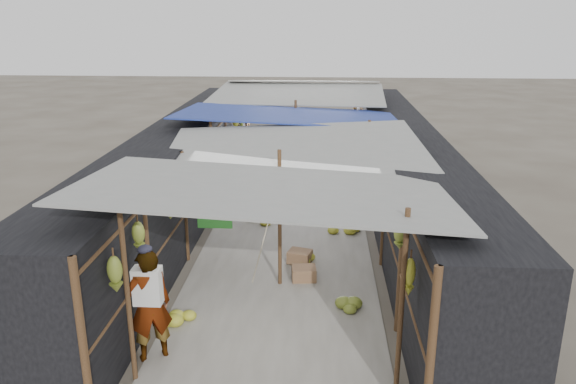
% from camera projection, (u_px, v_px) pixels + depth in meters
% --- Properties ---
extents(ground, '(80.00, 80.00, 0.00)m').
position_uv_depth(ground, '(264.00, 384.00, 7.72)').
color(ground, '#6B6356').
rests_on(ground, ground).
extents(aisle_slab, '(3.60, 16.00, 0.02)m').
position_uv_depth(aisle_slab, '(290.00, 219.00, 13.90)').
color(aisle_slab, '#9E998E').
rests_on(aisle_slab, ground).
extents(stall_left, '(1.40, 15.00, 2.30)m').
position_uv_depth(stall_left, '(180.00, 173.00, 13.71)').
color(stall_left, black).
rests_on(stall_left, ground).
extents(stall_right, '(1.40, 15.00, 2.30)m').
position_uv_depth(stall_right, '(403.00, 177.00, 13.40)').
color(stall_right, black).
rests_on(stall_right, ground).
extents(crate_near, '(0.54, 0.48, 0.27)m').
position_uv_depth(crate_near, '(300.00, 257.00, 11.43)').
color(crate_near, '#916749').
rests_on(crate_near, ground).
extents(crate_mid, '(0.49, 0.41, 0.27)m').
position_uv_depth(crate_mid, '(304.00, 274.00, 10.69)').
color(crate_mid, '#916749').
rests_on(crate_mid, ground).
extents(crate_back, '(0.47, 0.41, 0.25)m').
position_uv_depth(crate_back, '(294.00, 158.00, 19.37)').
color(crate_back, '#916749').
rests_on(crate_back, ground).
extents(black_basin, '(0.58, 0.58, 0.18)m').
position_uv_depth(black_basin, '(346.00, 198.00, 15.25)').
color(black_basin, black).
rests_on(black_basin, ground).
extents(vendor_elderly, '(0.75, 0.66, 1.73)m').
position_uv_depth(vendor_elderly, '(149.00, 305.00, 8.06)').
color(vendor_elderly, silver).
rests_on(vendor_elderly, ground).
extents(shopper_blue, '(0.88, 0.69, 1.80)m').
position_uv_depth(shopper_blue, '(265.00, 183.00, 13.77)').
color(shopper_blue, '#1F4C9E').
rests_on(shopper_blue, ground).
extents(vendor_seated, '(0.46, 0.57, 0.77)m').
position_uv_depth(vendor_seated, '(329.00, 179.00, 16.01)').
color(vendor_seated, '#443E3B').
rests_on(vendor_seated, ground).
extents(market_canopy, '(5.62, 15.20, 2.77)m').
position_uv_depth(market_canopy, '(292.00, 121.00, 13.50)').
color(market_canopy, brown).
rests_on(market_canopy, ground).
extents(hanging_bananas, '(3.95, 13.40, 0.81)m').
position_uv_depth(hanging_bananas, '(284.00, 155.00, 13.31)').
color(hanging_bananas, olive).
rests_on(hanging_bananas, ground).
extents(floor_bananas, '(3.75, 9.71, 0.35)m').
position_uv_depth(floor_bananas, '(302.00, 201.00, 14.79)').
color(floor_bananas, olive).
rests_on(floor_bananas, ground).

